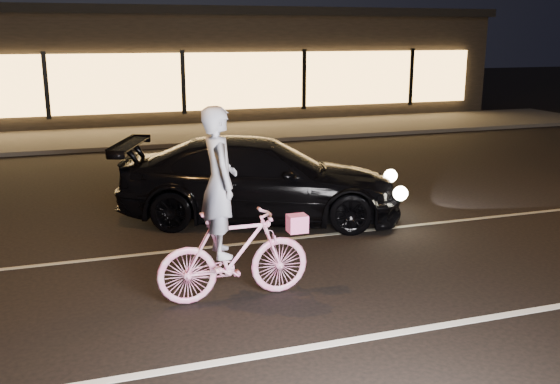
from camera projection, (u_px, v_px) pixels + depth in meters
name	position (u px, v px, depth m)	size (l,w,h in m)	color
ground	(375.00, 279.00, 8.50)	(90.00, 90.00, 0.00)	black
lane_stripe_near	(435.00, 327.00, 7.12)	(60.00, 0.12, 0.01)	silver
lane_stripe_far	(320.00, 235.00, 10.33)	(60.00, 0.10, 0.01)	gray
sidewalk	(195.00, 134.00, 20.43)	(30.00, 4.00, 0.12)	#383533
storefront	(165.00, 61.00, 25.41)	(25.40, 8.42, 4.20)	black
cyclist	(230.00, 233.00, 7.66)	(1.94, 0.67, 2.44)	#FA379A
sedan	(260.00, 179.00, 11.13)	(5.40, 3.70, 1.45)	black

